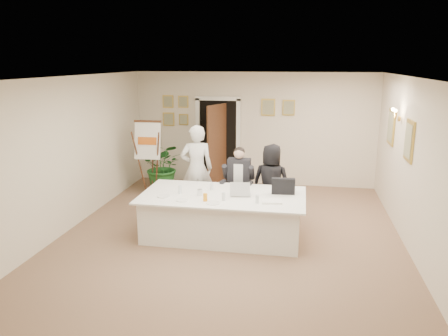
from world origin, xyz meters
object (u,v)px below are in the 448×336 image
potted_palm (164,166)px  steel_jug (200,192)px  flip_chart (150,161)px  paper_stack (272,201)px  laptop_bag (283,186)px  standing_man (197,169)px  oj_glass (205,197)px  seated_man (239,182)px  laptop (241,187)px  conference_table (223,215)px  standing_woman (271,183)px

potted_palm → steel_jug: bearing=-60.3°
flip_chart → paper_stack: flip_chart is taller
steel_jug → laptop_bag: bearing=13.4°
steel_jug → standing_man: bearing=105.9°
flip_chart → oj_glass: (1.89, -2.57, 0.04)m
oj_glass → steel_jug: size_ratio=1.18×
seated_man → laptop: bearing=-89.1°
seated_man → standing_man: (-0.89, 0.13, 0.19)m
conference_table → standing_woman: bearing=51.2°
standing_woman → laptop_bag: standing_woman is taller
seated_man → potted_palm: 2.53m
standing_woman → oj_glass: (-1.00, -1.39, 0.08)m
oj_glass → conference_table: bearing=61.8°
seated_man → conference_table: bearing=-106.0°
laptop → steel_jug: (-0.70, -0.16, -0.08)m
flip_chart → potted_palm: size_ratio=1.46×
potted_palm → standing_man: bearing=-49.6°
seated_man → flip_chart: bearing=145.0°
standing_woman → potted_palm: (-2.70, 1.60, -0.17)m
potted_palm → laptop_bag: (2.96, -2.35, 0.33)m
standing_woman → standing_man: bearing=-0.0°
conference_table → seated_man: 1.13m
conference_table → laptop: laptop is taller
potted_palm → oj_glass: (1.70, -2.99, 0.25)m
standing_woman → paper_stack: standing_woman is taller
potted_palm → steel_jug: (1.53, -2.69, 0.24)m
conference_table → flip_chart: 3.05m
standing_woman → steel_jug: size_ratio=13.85×
flip_chart → steel_jug: bearing=-52.7°
paper_stack → steel_jug: steel_jug is taller
standing_woman → steel_jug: standing_woman is taller
laptop → seated_man: bearing=93.9°
flip_chart → potted_palm: bearing=64.8°
seated_man → potted_palm: bearing=134.6°
flip_chart → laptop: (2.43, -2.12, 0.12)m
potted_palm → oj_glass: 3.44m
conference_table → standing_man: bearing=122.3°
conference_table → paper_stack: size_ratio=8.76×
laptop_bag → seated_man: bearing=132.7°
seated_man → standing_woman: (0.65, -0.11, 0.05)m
conference_table → steel_jug: (-0.39, -0.12, 0.44)m
seated_man → paper_stack: (0.76, -1.37, 0.08)m
laptop → laptop_bag: (0.73, 0.18, 0.00)m
oj_glass → standing_woman: bearing=54.2°
seated_man → steel_jug: bearing=-122.5°
potted_palm → seated_man: bearing=-36.0°
steel_jug → potted_palm: bearing=119.7°
conference_table → potted_palm: 3.21m
conference_table → standing_man: size_ratio=1.58×
conference_table → laptop: size_ratio=7.90×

